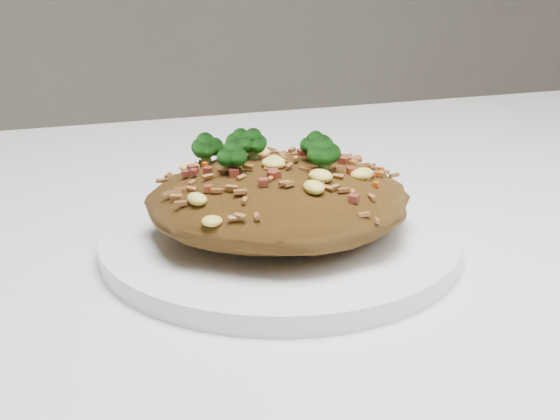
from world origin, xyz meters
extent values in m
cube|color=white|center=(0.00, 0.00, 0.73)|extent=(1.20, 0.80, 0.04)
cylinder|color=white|center=(-0.07, 0.01, 0.76)|extent=(0.24, 0.24, 0.01)
ellipsoid|color=brown|center=(-0.07, 0.01, 0.79)|extent=(0.18, 0.16, 0.05)
ellipsoid|color=#0B3C08|center=(-0.08, 0.04, 0.82)|extent=(0.02, 0.02, 0.02)
ellipsoid|color=#0B3C08|center=(-0.04, 0.02, 0.82)|extent=(0.02, 0.02, 0.02)
ellipsoid|color=#0B3C08|center=(-0.11, 0.06, 0.81)|extent=(0.02, 0.02, 0.02)
ellipsoid|color=#0B3C08|center=(-0.09, 0.05, 0.82)|extent=(0.02, 0.02, 0.02)
ellipsoid|color=#0B3C08|center=(-0.10, 0.01, 0.82)|extent=(0.02, 0.02, 0.02)
ellipsoid|color=#0B3C08|center=(-0.04, 0.00, 0.82)|extent=(0.02, 0.02, 0.02)
cube|color=silver|center=(0.01, 0.07, 0.77)|extent=(0.09, 0.06, 0.00)
cube|color=silver|center=(-0.07, 0.12, 0.77)|extent=(0.04, 0.04, 0.00)
camera|label=1|loc=(-0.21, -0.46, 0.97)|focal=50.00mm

